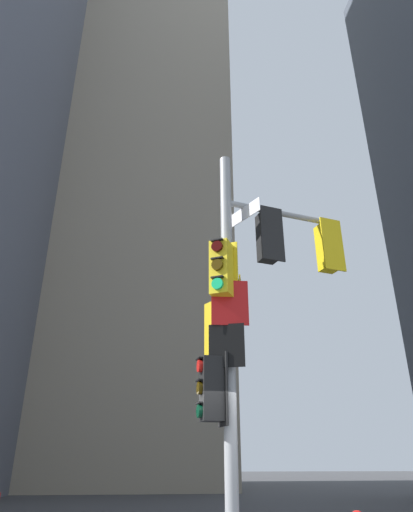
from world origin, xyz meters
TOP-DOWN VIEW (x-y plane):
  - building_mid_block at (-3.31, 23.23)m, footprint 12.89×12.89m
  - signal_pole_assembly at (0.35, 0.42)m, footprint 3.02×2.88m

SIDE VIEW (x-z plane):
  - signal_pole_assembly at x=0.35m, z-range 0.60..7.71m
  - building_mid_block at x=-3.31m, z-range 0.00..52.29m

